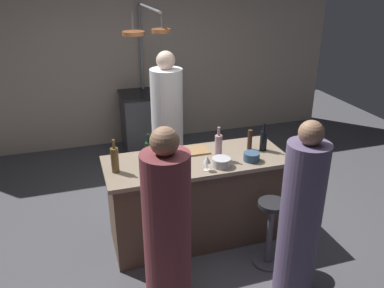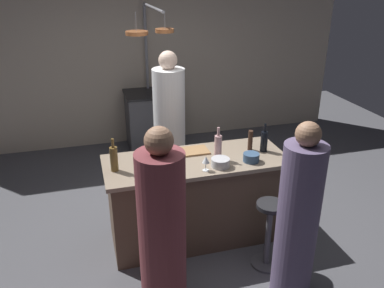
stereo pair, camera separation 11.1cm
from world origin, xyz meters
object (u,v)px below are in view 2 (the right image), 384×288
object	(u,v)px
wine_bottle_red	(148,154)
mixing_bowl_blue	(251,157)
chef	(170,131)
pepper_mill	(250,140)
wine_glass_by_chef	(170,153)
guest_right	(297,221)
wine_glass_near_left_guest	(206,160)
wine_bottle_dark	(264,141)
cutting_board	(193,151)
stove_range	(152,120)
wine_bottle_rose	(218,147)
mixing_bowl_wooden	(160,153)
mixing_bowl_steel	(220,162)
guest_left	(162,240)
bar_stool_right	(268,232)
bar_stool_left	(160,251)
wine_bottle_amber	(114,158)

from	to	relation	value
wine_bottle_red	mixing_bowl_blue	distance (m)	0.99
chef	mixing_bowl_blue	distance (m)	1.31
pepper_mill	wine_glass_by_chef	size ratio (longest dim) A/B	1.44
guest_right	pepper_mill	bearing A→B (deg)	87.90
wine_glass_near_left_guest	guest_right	bearing A→B (deg)	-54.55
wine_bottle_dark	cutting_board	bearing A→B (deg)	165.99
stove_range	mixing_bowl_blue	size ratio (longest dim) A/B	5.70
wine_glass_by_chef	wine_bottle_rose	bearing A→B (deg)	-5.65
stove_range	wine_glass_by_chef	world-z (taller)	wine_glass_by_chef
cutting_board	mixing_bowl_wooden	bearing A→B (deg)	179.55
wine_glass_near_left_guest	mixing_bowl_steel	xyz separation A→B (m)	(0.16, 0.04, -0.06)
mixing_bowl_steel	pepper_mill	bearing A→B (deg)	33.37
stove_range	wine_glass_near_left_guest	size ratio (longest dim) A/B	6.10
guest_left	wine_bottle_rose	bearing A→B (deg)	51.07
cutting_board	wine_bottle_rose	distance (m)	0.32
cutting_board	mixing_bowl_steel	bearing A→B (deg)	-67.36
mixing_bowl_wooden	bar_stool_right	bearing A→B (deg)	-43.74
bar_stool_right	wine_bottle_rose	distance (m)	0.92
bar_stool_left	wine_glass_by_chef	world-z (taller)	wine_glass_by_chef
stove_range	cutting_board	distance (m)	2.32
wine_glass_by_chef	guest_left	bearing A→B (deg)	-106.43
pepper_mill	mixing_bowl_steel	distance (m)	0.51
guest_right	pepper_mill	world-z (taller)	guest_right
stove_range	wine_glass_near_left_guest	bearing A→B (deg)	-89.64
stove_range	mixing_bowl_wooden	world-z (taller)	mixing_bowl_wooden
bar_stool_right	mixing_bowl_steel	size ratio (longest dim) A/B	3.84
mixing_bowl_steel	mixing_bowl_blue	bearing A→B (deg)	4.10
guest_right	cutting_board	xyz separation A→B (m)	(-0.54, 1.19, 0.17)
wine_bottle_amber	wine_bottle_dark	bearing A→B (deg)	1.08
wine_bottle_rose	mixing_bowl_steel	world-z (taller)	wine_bottle_rose
chef	wine_bottle_dark	world-z (taller)	chef
guest_left	wine_bottle_red	xyz separation A→B (m)	(0.08, 0.96, 0.26)
stove_range	mixing_bowl_steel	world-z (taller)	mixing_bowl_steel
stove_range	wine_bottle_rose	distance (m)	2.58
wine_glass_near_left_guest	stove_range	bearing A→B (deg)	90.36
pepper_mill	stove_range	bearing A→B (deg)	104.01
mixing_bowl_wooden	wine_bottle_rose	bearing A→B (deg)	-24.35
guest_left	bar_stool_left	bearing A→B (deg)	82.93
mixing_bowl_blue	wine_bottle_dark	bearing A→B (deg)	40.99
pepper_mill	wine_bottle_red	distance (m)	1.07
guest_left	wine_bottle_amber	world-z (taller)	guest_left
guest_right	wine_glass_near_left_guest	xyz separation A→B (m)	(-0.54, 0.76, 0.27)
stove_range	guest_left	world-z (taller)	guest_left
bar_stool_left	guest_left	size ratio (longest dim) A/B	0.41
wine_glass_near_left_guest	bar_stool_right	bearing A→B (deg)	-36.21
chef	wine_bottle_dark	size ratio (longest dim) A/B	6.02
guest_right	mixing_bowl_wooden	size ratio (longest dim) A/B	11.25
pepper_mill	wine_bottle_dark	xyz separation A→B (m)	(0.12, -0.06, 0.01)
bar_stool_left	wine_bottle_red	bearing A→B (deg)	87.08
bar_stool_left	wine_bottle_dark	xyz separation A→B (m)	(1.22, 0.62, 0.64)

